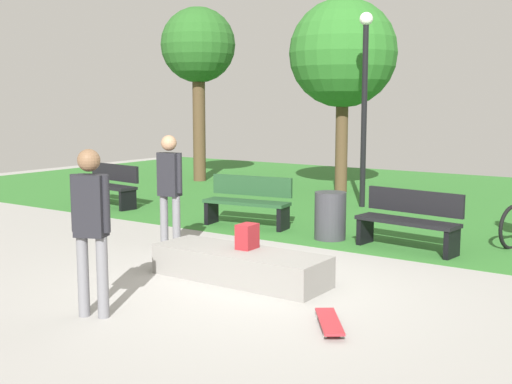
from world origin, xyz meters
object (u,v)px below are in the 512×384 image
park_bench_center_lawn (248,200)px  tree_leaning_ash (198,48)px  skateboard_by_ledge (329,322)px  park_bench_near_lamppost (409,219)px  lamp_post (365,90)px  park_bench_by_oak (109,184)px  concrete_ledge (240,265)px  trash_bin (330,216)px  skater_watching (170,184)px  skater_performing_trick (91,219)px  tree_broad_elm (343,54)px  backpack_on_ledge (247,236)px

park_bench_center_lawn → tree_leaning_ash: (-5.15, 4.87, 3.26)m
skateboard_by_ledge → park_bench_near_lamppost: size_ratio=0.47×
tree_leaning_ash → lamp_post: size_ratio=1.19×
park_bench_by_oak → tree_leaning_ash: 5.88m
concrete_ledge → lamp_post: 6.78m
park_bench_center_lawn → skateboard_by_ledge: bearing=-46.2°
trash_bin → skater_watching: bearing=-125.5°
skateboard_by_ledge → park_bench_near_lamppost: (-0.66, 3.80, 0.42)m
concrete_ledge → park_bench_center_lawn: size_ratio=1.41×
skater_performing_trick → trash_bin: (0.19, 4.90, -0.65)m
skater_performing_trick → park_bench_by_oak: (-5.38, 5.23, -0.57)m
tree_broad_elm → tree_leaning_ash: tree_leaning_ash is taller
concrete_ledge → skater_performing_trick: (-0.43, -2.04, 0.85)m
park_bench_near_lamppost → trash_bin: 1.36m
tree_leaning_ash → tree_broad_elm: bearing=2.2°
lamp_post → park_bench_center_lawn: bearing=-103.1°
skater_watching → park_bench_near_lamppost: bearing=36.8°
concrete_ledge → park_bench_near_lamppost: bearing=68.7°
park_bench_by_oak → tree_broad_elm: size_ratio=0.35×
park_bench_by_oak → skater_performing_trick: bearing=-44.2°
park_bench_center_lawn → trash_bin: bearing=-5.2°
backpack_on_ledge → park_bench_center_lawn: 3.55m
park_bench_center_lawn → park_bench_by_oak: (-3.81, 0.17, 0.00)m
concrete_ledge → trash_bin: size_ratio=2.95×
tree_broad_elm → trash_bin: bearing=-64.5°
skater_watching → tree_broad_elm: 7.81m
lamp_post → trash_bin: (1.02, -3.38, -2.11)m
skater_watching → trash_bin: 2.75m
backpack_on_ledge → skater_performing_trick: skater_performing_trick is taller
skater_watching → trash_bin: skater_watching is taller
park_bench_near_lamppost → trash_bin: (-1.36, -0.00, -0.09)m
skater_performing_trick → park_bench_by_oak: skater_performing_trick is taller
concrete_ledge → trash_bin: bearing=94.8°
park_bench_center_lawn → park_bench_near_lamppost: (3.13, -0.16, 0.00)m
park_bench_by_oak → tree_broad_elm: 6.48m
concrete_ledge → tree_leaning_ash: bearing=132.2°
skateboard_by_ledge → tree_broad_elm: 10.61m
skater_performing_trick → skateboard_by_ledge: skater_performing_trick is taller
skater_performing_trick → skater_watching: bearing=116.6°
backpack_on_ledge → trash_bin: size_ratio=0.41×
backpack_on_ledge → park_bench_by_oak: 6.60m
skater_performing_trick → tree_leaning_ash: (-6.73, 9.94, 2.69)m
skateboard_by_ledge → park_bench_by_oak: park_bench_by_oak is taller
park_bench_center_lawn → lamp_post: bearing=76.9°
skater_performing_trick → park_bench_center_lawn: (-1.58, 5.06, -0.57)m
backpack_on_ledge → skateboard_by_ledge: backpack_on_ledge is taller
skateboard_by_ledge → trash_bin: (-2.02, 3.79, 0.33)m
skater_watching → park_bench_center_lawn: 2.42m
skateboard_by_ledge → trash_bin: bearing=118.1°
park_bench_center_lawn → tree_broad_elm: tree_broad_elm is taller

